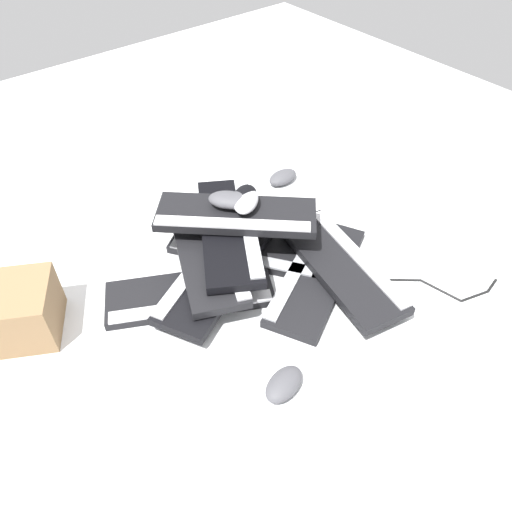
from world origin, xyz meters
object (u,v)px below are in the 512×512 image
mouse_4 (284,384)px  cardboard_box (2,313)px  keyboard_2 (246,248)px  keyboard_4 (341,265)px  mouse_5 (244,231)px  mouse_3 (283,177)px  mouse_0 (228,200)px  mouse_1 (245,197)px  keyboard_1 (316,275)px  keyboard_7 (236,215)px  keyboard_0 (190,295)px  mouse_6 (238,200)px  mouse_2 (246,201)px  keyboard_6 (230,230)px  keyboard_5 (207,251)px  keyboard_3 (215,272)px

mouse_4 → cardboard_box: bearing=113.8°
keyboard_2 → keyboard_4: bearing=120.0°
mouse_5 → mouse_3: bearing=-96.5°
mouse_0 → cardboard_box: mouse_0 is taller
mouse_1 → mouse_3: bearing=170.1°
keyboard_1 → keyboard_7: 0.28m
keyboard_0 → mouse_6: mouse_6 is taller
keyboard_0 → mouse_4: bearing=92.1°
mouse_2 → mouse_3: (-0.30, -0.18, -0.15)m
keyboard_0 → mouse_3: bearing=-155.8°
mouse_5 → keyboard_6: bearing=72.9°
keyboard_5 → mouse_0: size_ratio=4.21×
mouse_0 → mouse_2: 0.05m
mouse_1 → keyboard_0: bearing=-21.4°
keyboard_4 → keyboard_7: keyboard_7 is taller
keyboard_2 → mouse_1: bearing=-126.3°
keyboard_1 → keyboard_6: bearing=-58.7°
keyboard_0 → keyboard_3: keyboard_3 is taller
keyboard_0 → keyboard_3: 0.09m
mouse_1 → keyboard_6: bearing=-21.5°
keyboard_4 → mouse_6: (0.14, -0.28, 0.13)m
keyboard_7 → mouse_4: size_ratio=3.86×
mouse_2 → keyboard_5: bearing=143.9°
keyboard_1 → mouse_0: 0.32m
keyboard_5 → keyboard_7: bearing=-173.9°
mouse_5 → mouse_1: bearing=-115.2°
mouse_3 → mouse_5: size_ratio=1.00×
keyboard_1 → keyboard_2: 0.22m
keyboard_0 → keyboard_6: 0.21m
keyboard_4 → cardboard_box: size_ratio=1.82×
keyboard_0 → keyboard_6: (-0.18, -0.06, 0.09)m
keyboard_5 → mouse_6: mouse_6 is taller
mouse_0 → mouse_2: bearing=-177.4°
mouse_5 → mouse_6: bearing=46.4°
keyboard_1 → keyboard_5: keyboard_5 is taller
keyboard_3 → cardboard_box: 0.53m
mouse_4 → keyboard_6: bearing=54.7°
keyboard_0 → keyboard_2: bearing=-167.9°
keyboard_2 → mouse_1: size_ratio=4.06×
cardboard_box → keyboard_5: bearing=165.4°
keyboard_0 → keyboard_3: (-0.09, -0.00, 0.03)m
keyboard_3 → mouse_1: 0.22m
keyboard_4 → keyboard_5: keyboard_5 is taller
keyboard_3 → mouse_4: 0.37m
keyboard_3 → mouse_6: size_ratio=4.19×
mouse_3 → mouse_4: bearing=46.2°
keyboard_4 → keyboard_5: 0.37m
keyboard_7 → mouse_6: (-0.02, -0.01, 0.04)m
mouse_0 → mouse_6: bearing=-177.5°
keyboard_0 → mouse_0: size_ratio=4.17×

